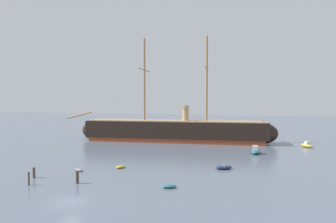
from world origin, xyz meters
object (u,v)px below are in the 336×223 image
object	(u,v)px
motorboat_distant_centre	(197,135)
mooring_piling_right_pair	(77,177)
motorboat_alongside_stern	(255,151)
motorboat_far_right	(306,145)
seagull_in_flight	(113,97)
dinghy_mid_right	(224,167)
dinghy_far_left	(87,137)
mooring_piling_nearest	(34,173)
mooring_piling_left_pair	(29,178)
dinghy_foreground_right	(170,186)
dinghy_foreground_left	(79,170)
tall_ship	(175,131)
dinghy_near_centre	(120,167)

from	to	relation	value
motorboat_distant_centre	mooring_piling_right_pair	distance (m)	57.26
motorboat_alongside_stern	motorboat_far_right	bearing A→B (deg)	47.37
seagull_in_flight	motorboat_distant_centre	bearing A→B (deg)	81.85
dinghy_mid_right	dinghy_far_left	bearing A→B (deg)	145.45
motorboat_far_right	motorboat_distant_centre	distance (m)	32.62
mooring_piling_nearest	mooring_piling_right_pair	distance (m)	8.07
dinghy_far_left	mooring_piling_right_pair	bearing A→B (deg)	-60.05
motorboat_alongside_stern	dinghy_mid_right	bearing A→B (deg)	-106.50
motorboat_far_right	motorboat_distant_centre	bearing A→B (deg)	157.77
mooring_piling_left_pair	dinghy_foreground_right	bearing A→B (deg)	12.46
dinghy_mid_right	motorboat_far_right	size ratio (longest dim) A/B	0.83
dinghy_foreground_left	motorboat_alongside_stern	distance (m)	37.48
motorboat_alongside_stern	mooring_piling_left_pair	distance (m)	45.38
dinghy_foreground_right	mooring_piling_right_pair	bearing A→B (deg)	-173.35
dinghy_far_left	motorboat_far_right	bearing A→B (deg)	-1.12
dinghy_foreground_left	dinghy_foreground_right	bearing A→B (deg)	-16.09
seagull_in_flight	motorboat_alongside_stern	bearing A→B (deg)	38.08
mooring_piling_right_pair	seagull_in_flight	distance (m)	16.84
dinghy_foreground_left	motorboat_distant_centre	world-z (taller)	motorboat_distant_centre
dinghy_foreground_right	mooring_piling_right_pair	size ratio (longest dim) A/B	1.25
dinghy_foreground_right	motorboat_far_right	world-z (taller)	motorboat_far_right
mooring_piling_nearest	mooring_piling_left_pair	distance (m)	4.01
dinghy_mid_right	dinghy_foreground_left	bearing A→B (deg)	-160.56
dinghy_mid_right	motorboat_distant_centre	xyz separation A→B (m)	(-13.08, 42.36, 0.16)
tall_ship	motorboat_far_right	xyz separation A→B (m)	(33.95, 0.03, -2.60)
dinghy_near_centre	motorboat_far_right	size ratio (longest dim) A/B	0.56
dinghy_mid_right	motorboat_alongside_stern	world-z (taller)	motorboat_alongside_stern
dinghy_near_centre	mooring_piling_left_pair	distance (m)	15.20
mooring_piling_nearest	tall_ship	bearing A→B (deg)	76.95
dinghy_foreground_left	dinghy_mid_right	bearing A→B (deg)	19.44
dinghy_foreground_right	tall_ship	bearing A→B (deg)	104.37
dinghy_foreground_right	motorboat_far_right	xyz separation A→B (m)	(22.92, 43.08, 0.29)
dinghy_mid_right	motorboat_distant_centre	distance (m)	44.33
dinghy_far_left	motorboat_distant_centre	bearing A→B (deg)	19.00
mooring_piling_right_pair	seagull_in_flight	world-z (taller)	seagull_in_flight
dinghy_foreground_left	motorboat_distant_centre	distance (m)	51.43
seagull_in_flight	tall_ship	bearing A→B (deg)	85.30
dinghy_foreground_left	dinghy_far_left	xyz separation A→B (m)	(-22.40, 39.35, 0.01)
seagull_in_flight	dinghy_mid_right	bearing A→B (deg)	6.83
motorboat_alongside_stern	mooring_piling_right_pair	bearing A→B (deg)	-127.29
mooring_piling_left_pair	mooring_piling_right_pair	world-z (taller)	mooring_piling_left_pair
dinghy_near_centre	mooring_piling_left_pair	bearing A→B (deg)	-120.43
dinghy_foreground_left	mooring_piling_right_pair	bearing A→B (deg)	-58.22
mooring_piling_right_pair	dinghy_foreground_left	bearing A→B (deg)	121.78
tall_ship	dinghy_far_left	world-z (taller)	tall_ship
dinghy_foreground_right	seagull_in_flight	distance (m)	21.22
motorboat_distant_centre	seagull_in_flight	size ratio (longest dim) A/B	3.17
tall_ship	mooring_piling_nearest	size ratio (longest dim) A/B	37.98
motorboat_far_right	seagull_in_flight	world-z (taller)	seagull_in_flight
motorboat_alongside_stern	mooring_piling_left_pair	world-z (taller)	mooring_piling_left_pair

